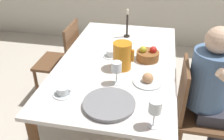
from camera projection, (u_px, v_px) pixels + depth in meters
The scene contains 14 objects.
ground_plane at pixel (117, 126), 2.53m from camera, with size 20.00×20.00×0.00m, color beige.
dining_table at pixel (118, 70), 2.19m from camera, with size 0.97×1.68×0.77m.
chair_person_side at pixel (196, 111), 1.99m from camera, with size 0.42×0.42×0.90m.
chair_opposite at pixel (63, 60), 2.71m from camera, with size 0.42×0.42×0.90m.
person_seated at pixel (213, 88), 1.87m from camera, with size 0.39×0.41×1.20m.
red_pitcher at pixel (122, 56), 1.97m from camera, with size 0.17×0.15×0.22m.
wine_glass_water at pixel (117, 68), 1.77m from camera, with size 0.07×0.07×0.17m.
wine_glass_juice at pixel (155, 108), 1.39m from camera, with size 0.07×0.07×0.18m.
teacup_near_person at pixel (63, 91), 1.71m from camera, with size 0.15×0.15×0.06m.
teacup_across at pixel (111, 54), 2.19m from camera, with size 0.15×0.15×0.06m.
serving_tray at pixel (109, 104), 1.60m from camera, with size 0.34×0.34×0.03m.
bread_plate at pixel (148, 80), 1.83m from camera, with size 0.21×0.21×0.08m.
fruit_bowl at pixel (148, 55), 2.13m from camera, with size 0.19×0.19×0.12m.
candlestick_tall at pixel (127, 27), 2.51m from camera, with size 0.06×0.06×0.29m.
Camera 1 is at (0.32, -1.85, 1.80)m, focal length 40.00 mm.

